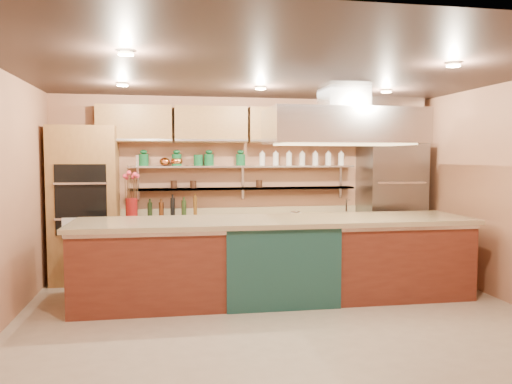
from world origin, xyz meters
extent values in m
cube|color=#9F8F78|center=(0.00, 0.00, -0.01)|extent=(6.00, 5.00, 0.02)
cube|color=black|center=(0.00, 0.00, 2.80)|extent=(6.00, 5.00, 0.02)
cube|color=#A26C4C|center=(0.00, 2.50, 1.40)|extent=(6.00, 0.04, 2.80)
cube|color=#A26C4C|center=(0.00, -2.50, 1.40)|extent=(6.00, 0.04, 2.80)
cube|color=brown|center=(-2.45, 2.18, 1.15)|extent=(0.95, 0.64, 2.30)
cube|color=slate|center=(2.35, 2.14, 1.05)|extent=(0.95, 0.72, 2.10)
cube|color=tan|center=(-0.05, 2.20, 0.47)|extent=(3.84, 0.64, 0.93)
cube|color=silver|center=(-0.05, 2.37, 1.35)|extent=(3.60, 0.26, 0.03)
cube|color=silver|center=(-0.05, 2.37, 1.70)|extent=(3.60, 0.26, 0.03)
cube|color=brown|center=(0.00, 2.32, 2.35)|extent=(4.60, 0.36, 0.55)
cube|color=silver|center=(1.03, 0.81, 2.25)|extent=(2.00, 1.00, 0.45)
cube|color=#FFE5A5|center=(0.00, 0.20, 2.77)|extent=(4.00, 2.80, 0.02)
cube|color=maroon|center=(0.13, 0.81, 0.53)|extent=(5.06, 1.18, 1.05)
cylinder|color=maroon|center=(-1.78, 2.15, 1.08)|extent=(0.22, 0.22, 0.31)
cube|color=black|center=(-1.17, 2.15, 1.06)|extent=(0.81, 0.29, 0.26)
cube|color=beige|center=(0.74, 2.15, 0.97)|extent=(0.17, 0.13, 0.09)
cylinder|color=silver|center=(1.62, 2.25, 1.05)|extent=(0.03, 0.03, 0.23)
ellipsoid|color=#BD5D2B|center=(-1.28, 2.37, 1.78)|extent=(0.21, 0.21, 0.13)
cylinder|color=#0F4A24|center=(-0.77, 2.37, 1.80)|extent=(0.17, 0.17, 0.17)
camera|label=1|loc=(-1.25, -5.46, 1.85)|focal=35.00mm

